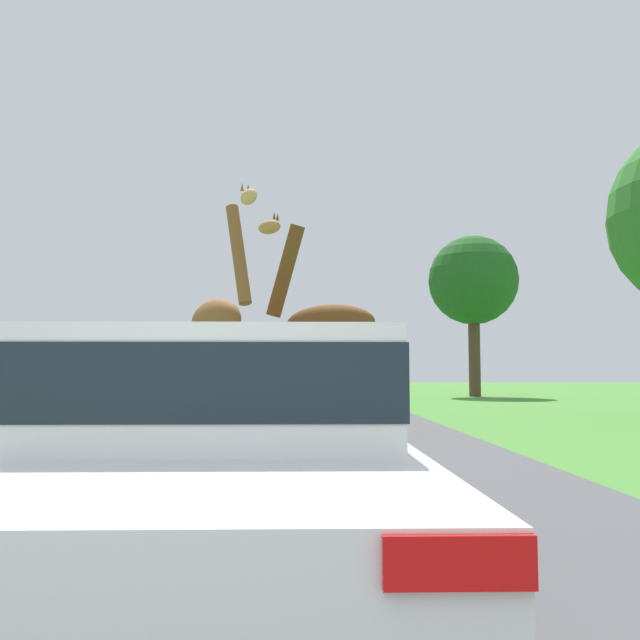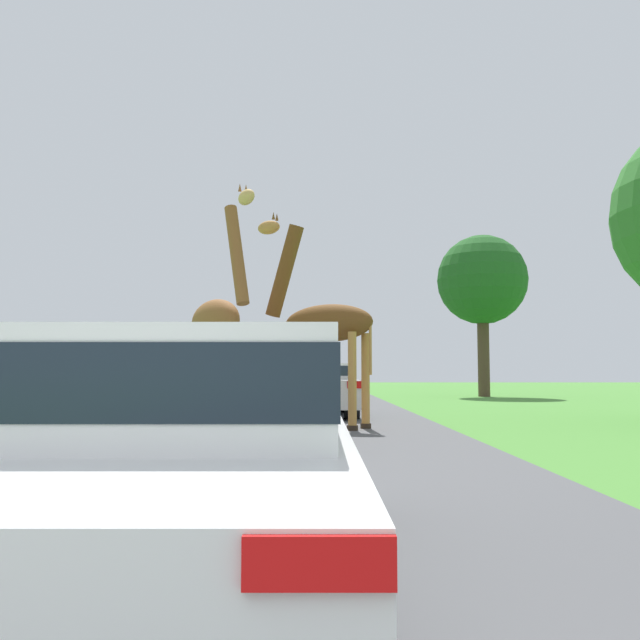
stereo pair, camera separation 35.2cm
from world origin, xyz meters
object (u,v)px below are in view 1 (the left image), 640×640
car_queue_right (250,382)px  car_far_ahead (213,400)px  tree_centre_back (473,281)px  giraffe_near_road (322,323)px  car_verge_right (319,388)px  car_lead_maroon (225,445)px  car_queue_left (276,382)px  giraffe_companion (218,320)px

car_queue_right → car_far_ahead: car_queue_right is taller
tree_centre_back → car_queue_right: bearing=-164.4°
giraffe_near_road → car_verge_right: size_ratio=0.99×
car_queue_right → tree_centre_back: bearing=15.6°
car_lead_maroon → car_verge_right: size_ratio=0.99×
car_verge_right → tree_centre_back: 16.86m
car_queue_left → car_far_ahead: bearing=-91.7°
giraffe_companion → car_far_ahead: size_ratio=1.20×
car_queue_right → car_queue_left: car_queue_left is taller
giraffe_near_road → car_lead_maroon: giraffe_near_road is taller
giraffe_companion → tree_centre_back: tree_centre_back is taller
car_verge_right → car_lead_maroon: bearing=-93.4°
tree_centre_back → car_queue_left: bearing=-136.6°
giraffe_near_road → car_lead_maroon: size_ratio=1.00×
giraffe_companion → car_queue_left: size_ratio=1.05×
car_lead_maroon → giraffe_near_road: bearing=85.4°
giraffe_companion → tree_centre_back: (9.93, 17.75, 3.27)m
car_lead_maroon → tree_centre_back: 29.84m
car_far_ahead → tree_centre_back: bearing=66.4°
car_queue_left → giraffe_near_road: bearing=-81.9°
car_queue_left → car_verge_right: (1.38, -5.63, -0.08)m
giraffe_companion → car_queue_left: bearing=-126.1°
giraffe_near_road → car_queue_left: giraffe_near_road is taller
car_queue_right → car_verge_right: 11.63m
giraffe_near_road → giraffe_companion: 2.22m
giraffe_near_road → tree_centre_back: 19.99m
tree_centre_back → car_far_ahead: bearing=-113.6°
giraffe_near_road → car_lead_maroon: (-0.80, -10.07, -1.44)m
car_far_ahead → car_queue_left: bearing=88.3°
car_lead_maroon → car_verge_right: bearing=86.6°
car_far_ahead → tree_centre_back: 24.18m
car_verge_right → car_queue_left: bearing=103.8°
tree_centre_back → car_verge_right: bearing=-118.5°
car_far_ahead → car_verge_right: 7.71m
car_queue_left → tree_centre_back: size_ratio=0.61×
giraffe_companion → car_verge_right: size_ratio=1.05×
giraffe_companion → car_queue_right: giraffe_companion is taller
car_lead_maroon → car_far_ahead: 6.54m
car_queue_right → car_queue_left: 5.83m
car_verge_right → tree_centre_back: bearing=61.5°
car_queue_left → tree_centre_back: bearing=43.4°
car_queue_right → tree_centre_back: size_ratio=0.56×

